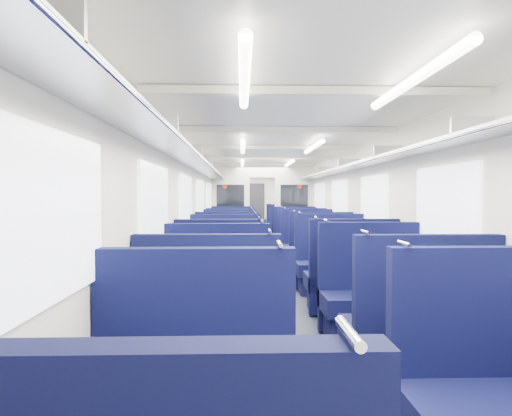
# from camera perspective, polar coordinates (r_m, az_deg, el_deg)

# --- Properties ---
(floor) EXTENTS (2.80, 18.00, 0.01)m
(floor) POSITION_cam_1_polar(r_m,az_deg,el_deg) (9.54, 1.60, -7.46)
(floor) COLOR black
(floor) RESTS_ON ground
(ceiling) EXTENTS (2.80, 18.00, 0.01)m
(ceiling) POSITION_cam_1_polar(r_m,az_deg,el_deg) (9.46, 1.61, 6.74)
(ceiling) COLOR white
(ceiling) RESTS_ON wall_left
(wall_left) EXTENTS (0.02, 18.00, 2.35)m
(wall_left) POSITION_cam_1_polar(r_m,az_deg,el_deg) (9.44, -6.91, -0.40)
(wall_left) COLOR silver
(wall_left) RESTS_ON floor
(dado_left) EXTENTS (0.03, 17.90, 0.70)m
(dado_left) POSITION_cam_1_polar(r_m,az_deg,el_deg) (9.51, -6.80, -5.37)
(dado_left) COLOR black
(dado_left) RESTS_ON floor
(wall_right) EXTENTS (0.02, 18.00, 2.35)m
(wall_right) POSITION_cam_1_polar(r_m,az_deg,el_deg) (9.61, 9.96, -0.37)
(wall_right) COLOR silver
(wall_right) RESTS_ON floor
(dado_right) EXTENTS (0.03, 17.90, 0.70)m
(dado_right) POSITION_cam_1_polar(r_m,az_deg,el_deg) (9.67, 9.85, -5.26)
(dado_right) COLOR black
(dado_right) RESTS_ON floor
(wall_far) EXTENTS (2.80, 0.02, 2.35)m
(wall_far) POSITION_cam_1_polar(r_m,az_deg,el_deg) (18.41, -0.09, 0.61)
(wall_far) COLOR silver
(wall_far) RESTS_ON floor
(luggage_rack_left) EXTENTS (0.36, 17.40, 0.18)m
(luggage_rack_left) POSITION_cam_1_polar(r_m,az_deg,el_deg) (9.44, -5.79, 4.45)
(luggage_rack_left) COLOR #B2B5BA
(luggage_rack_left) RESTS_ON wall_left
(luggage_rack_right) EXTENTS (0.36, 17.40, 0.18)m
(luggage_rack_right) POSITION_cam_1_polar(r_m,az_deg,el_deg) (9.58, 8.89, 4.40)
(luggage_rack_right) COLOR #B2B5BA
(luggage_rack_right) RESTS_ON wall_right
(windows) EXTENTS (2.78, 15.60, 0.75)m
(windows) POSITION_cam_1_polar(r_m,az_deg,el_deg) (8.96, 1.78, 1.07)
(windows) COLOR white
(windows) RESTS_ON wall_left
(ceiling_fittings) EXTENTS (2.70, 16.06, 0.11)m
(ceiling_fittings) POSITION_cam_1_polar(r_m,az_deg,el_deg) (9.19, 1.71, 6.51)
(ceiling_fittings) COLOR silver
(ceiling_fittings) RESTS_ON ceiling
(end_door) EXTENTS (0.75, 0.06, 2.00)m
(end_door) POSITION_cam_1_polar(r_m,az_deg,el_deg) (18.36, -0.09, 0.06)
(end_door) COLOR black
(end_door) RESTS_ON floor
(bulkhead) EXTENTS (2.80, 0.10, 2.35)m
(bulkhead) POSITION_cam_1_polar(r_m,az_deg,el_deg) (12.21, 0.81, 0.35)
(bulkhead) COLOR silver
(bulkhead) RESTS_ON floor
(seat_2) EXTENTS (1.12, 0.62, 1.25)m
(seat_2) POSITION_cam_1_polar(r_m,az_deg,el_deg) (2.60, -8.13, -24.02)
(seat_2) COLOR #0B0F39
(seat_2) RESTS_ON floor
(seat_3) EXTENTS (1.12, 0.62, 1.25)m
(seat_3) POSITION_cam_1_polar(r_m,az_deg,el_deg) (2.94, 28.83, -21.08)
(seat_3) COLOR #0B0F39
(seat_3) RESTS_ON floor
(seat_4) EXTENTS (1.12, 0.62, 1.25)m
(seat_4) POSITION_cam_1_polar(r_m,az_deg,el_deg) (3.70, -6.05, -16.08)
(seat_4) COLOR #0B0F39
(seat_4) RESTS_ON floor
(seat_5) EXTENTS (1.12, 0.62, 1.25)m
(seat_5) POSITION_cam_1_polar(r_m,az_deg,el_deg) (3.87, 20.16, -15.35)
(seat_5) COLOR #0B0F39
(seat_5) RESTS_ON floor
(seat_6) EXTENTS (1.12, 0.62, 1.25)m
(seat_6) POSITION_cam_1_polar(r_m,az_deg,el_deg) (4.63, -5.15, -12.42)
(seat_6) COLOR #0B0F39
(seat_6) RESTS_ON floor
(seat_7) EXTENTS (1.12, 0.62, 1.25)m
(seat_7) POSITION_cam_1_polar(r_m,az_deg,el_deg) (4.98, 14.80, -11.46)
(seat_7) COLOR #0B0F39
(seat_7) RESTS_ON floor
(seat_8) EXTENTS (1.12, 0.62, 1.25)m
(seat_8) POSITION_cam_1_polar(r_m,az_deg,el_deg) (5.72, -4.50, -9.71)
(seat_8) COLOR #0B0F39
(seat_8) RESTS_ON floor
(seat_9) EXTENTS (1.12, 0.62, 1.25)m
(seat_9) POSITION_cam_1_polar(r_m,az_deg,el_deg) (5.91, 12.04, -9.38)
(seat_9) COLOR #0B0F39
(seat_9) RESTS_ON floor
(seat_10) EXTENTS (1.12, 0.62, 1.25)m
(seat_10) POSITION_cam_1_polar(r_m,az_deg,el_deg) (6.87, -4.05, -7.79)
(seat_10) COLOR #0B0F39
(seat_10) RESTS_ON floor
(seat_11) EXTENTS (1.12, 0.62, 1.25)m
(seat_11) POSITION_cam_1_polar(r_m,az_deg,el_deg) (7.08, 9.64, -7.52)
(seat_11) COLOR #0B0F39
(seat_11) RESTS_ON floor
(seat_12) EXTENTS (1.12, 0.62, 1.25)m
(seat_12) POSITION_cam_1_polar(r_m,az_deg,el_deg) (8.13, -3.70, -6.31)
(seat_12) COLOR #0B0F39
(seat_12) RESTS_ON floor
(seat_13) EXTENTS (1.12, 0.62, 1.25)m
(seat_13) POSITION_cam_1_polar(r_m,az_deg,el_deg) (8.11, 8.14, -6.34)
(seat_13) COLOR #0B0F39
(seat_13) RESTS_ON floor
(seat_14) EXTENTS (1.12, 0.62, 1.25)m
(seat_14) POSITION_cam_1_polar(r_m,az_deg,el_deg) (9.23, -3.48, -5.36)
(seat_14) COLOR #0B0F39
(seat_14) RESTS_ON floor
(seat_15) EXTENTS (1.12, 0.62, 1.25)m
(seat_15) POSITION_cam_1_polar(r_m,az_deg,el_deg) (9.42, 6.72, -5.22)
(seat_15) COLOR #0B0F39
(seat_15) RESTS_ON floor
(seat_16) EXTENTS (1.12, 0.62, 1.25)m
(seat_16) POSITION_cam_1_polar(r_m,az_deg,el_deg) (10.47, -3.29, -4.52)
(seat_16) COLOR #0B0F39
(seat_16) RESTS_ON floor
(seat_17) EXTENTS (1.12, 0.62, 1.25)m
(seat_17) POSITION_cam_1_polar(r_m,az_deg,el_deg) (10.54, 5.80, -4.49)
(seat_17) COLOR #0B0F39
(seat_17) RESTS_ON floor
(seat_18) EXTENTS (1.12, 0.62, 1.25)m
(seat_18) POSITION_cam_1_polar(r_m,az_deg,el_deg) (11.63, -3.15, -3.91)
(seat_18) COLOR #0B0F39
(seat_18) RESTS_ON floor
(seat_19) EXTENTS (1.12, 0.62, 1.25)m
(seat_19) POSITION_cam_1_polar(r_m,az_deg,el_deg) (11.53, 5.13, -3.96)
(seat_19) COLOR #0B0F39
(seat_19) RESTS_ON floor
(seat_20) EXTENTS (1.12, 0.62, 1.25)m
(seat_20) POSITION_cam_1_polar(r_m,az_deg,el_deg) (13.68, -2.95, -3.07)
(seat_20) COLOR #0B0F39
(seat_20) RESTS_ON floor
(seat_21) EXTENTS (1.12, 0.62, 1.25)m
(seat_21) POSITION_cam_1_polar(r_m,az_deg,el_deg) (13.54, 4.08, -3.12)
(seat_21) COLOR #0B0F39
(seat_21) RESTS_ON floor
(seat_22) EXTENTS (1.12, 0.62, 1.25)m
(seat_22) POSITION_cam_1_polar(r_m,az_deg,el_deg) (14.77, -2.87, -2.72)
(seat_22) COLOR #0B0F39
(seat_22) RESTS_ON floor
(seat_23) EXTENTS (1.12, 0.62, 1.25)m
(seat_23) POSITION_cam_1_polar(r_m,az_deg,el_deg) (14.89, 3.54, -2.69)
(seat_23) COLOR #0B0F39
(seat_23) RESTS_ON floor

